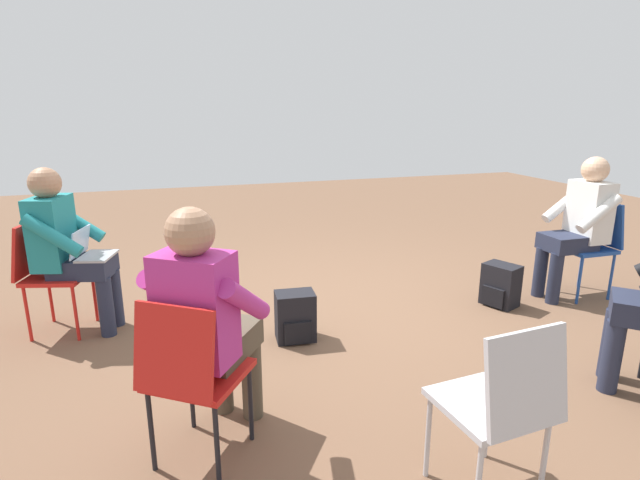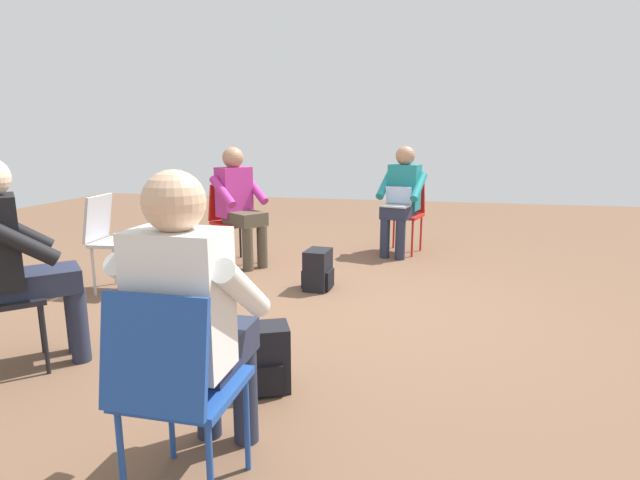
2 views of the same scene
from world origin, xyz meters
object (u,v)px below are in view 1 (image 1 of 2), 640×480
Objects in this scene: person_in_white at (579,221)px; backpack_near_laptop_user at (295,319)px; chair_northeast at (191,371)px; chair_west at (592,241)px; backpack_by_empty_chair at (500,287)px; chair_north at (502,401)px; chair_east at (47,269)px; person_with_laptop at (67,243)px; person_in_magenta at (207,316)px.

person_in_white is 3.44× the size of backpack_near_laptop_user.
chair_west is at bearing 54.35° from chair_northeast.
person_in_white is 3.44× the size of backpack_by_empty_chair.
backpack_near_laptop_user is at bearing 2.95° from backpack_by_empty_chair.
chair_north is 3.23m from chair_east.
chair_north is at bearing 7.62° from chair_northeast.
person_in_white reaches higher than chair_north.
chair_northeast reaches higher than backpack_by_empty_chair.
person_with_laptop is 1.00× the size of person_in_white.
chair_east is (0.91, -1.82, 0.00)m from chair_northeast.
person_in_white is at bearing 97.64° from person_with_laptop.
person_in_white is 0.90m from backpack_by_empty_chair.
backpack_near_laptop_user is (-1.70, 0.69, -0.34)m from chair_east.
person_in_magenta is at bearing 140.22° from chair_north.
chair_northeast is 2.36× the size of backpack_by_empty_chair.
backpack_near_laptop_user is (2.56, 0.07, -0.54)m from person_in_white.
chair_west is 4.30m from person_with_laptop.
chair_northeast is 3.56m from person_in_white.
chair_north and chair_east have the same top height.
chair_north is 2.36× the size of backpack_near_laptop_user.
person_in_white is at bearing 53.67° from person_in_magenta.
chair_north is 2.84m from person_in_white.
chair_northeast is at bearing 109.83° from chair_west.
backpack_by_empty_chair is at bearing 58.81° from person_in_magenta.
backpack_near_laptop_user is at bearing 92.64° from person_in_white.
person_with_laptop reaches higher than chair_north.
person_in_white is at bearing 97.34° from chair_east.
chair_west is at bearing 97.91° from person_with_laptop.
chair_east is (2.10, -2.45, 0.00)m from chair_north.
person_in_magenta is (-0.10, -0.14, 0.20)m from chair_northeast.
chair_west reaches higher than backpack_near_laptop_user.
person_with_laptop is at bearing -9.26° from backpack_by_empty_chair.
chair_east is 1.97m from person_in_magenta.
person_in_magenta is 1.00× the size of person_in_white.
chair_west is at bearing 52.79° from person_in_magenta.
backpack_by_empty_chair is (0.90, -0.02, -0.34)m from chair_west.
chair_northeast is at bearing 42.18° from chair_east.
person_in_magenta is 3.44× the size of backpack_near_laptop_user.
person_in_magenta is 1.32m from backpack_near_laptop_user.
chair_north is 1.35m from person_in_magenta.
chair_west is at bearing -178.49° from backpack_near_laptop_user.
chair_northeast is at bearing 147.32° from chair_north.
chair_northeast reaches higher than backpack_near_laptop_user.
backpack_by_empty_chair is (-1.43, -1.85, -0.34)m from chair_north.
person_with_laptop reaches higher than backpack_near_laptop_user.
person_with_laptop is (0.75, -1.77, 0.20)m from chair_northeast.
chair_west is 0.69× the size of person_with_laptop.
chair_north is 0.69× the size of person_with_laptop.
chair_northeast is (1.19, -0.63, 0.00)m from chair_north.
person_with_laptop is at bearing 90.00° from chair_east.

